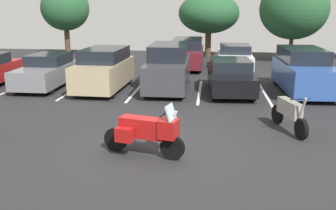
# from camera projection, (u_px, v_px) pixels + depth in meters

# --- Properties ---
(ground) EXTENTS (44.00, 44.00, 0.10)m
(ground) POSITION_uv_depth(u_px,v_px,m) (154.00, 151.00, 10.09)
(ground) COLOR #262628
(motorcycle_touring) EXTENTS (2.20, 1.04, 1.42)m
(motorcycle_touring) POSITION_uv_depth(u_px,v_px,m) (146.00, 131.00, 9.46)
(motorcycle_touring) COLOR black
(motorcycle_touring) RESTS_ON ground
(motorcycle_second) EXTENTS (0.83, 2.08, 1.25)m
(motorcycle_second) POSITION_uv_depth(u_px,v_px,m) (289.00, 113.00, 11.37)
(motorcycle_second) COLOR black
(motorcycle_second) RESTS_ON ground
(parking_stripes) EXTENTS (17.27, 4.76, 0.01)m
(parking_stripes) POSITION_uv_depth(u_px,v_px,m) (137.00, 90.00, 17.05)
(parking_stripes) COLOR silver
(parking_stripes) RESTS_ON ground
(car_grey) EXTENTS (1.78, 4.36, 1.52)m
(car_grey) POSITION_uv_depth(u_px,v_px,m) (48.00, 71.00, 17.61)
(car_grey) COLOR slate
(car_grey) RESTS_ON ground
(car_tan) EXTENTS (1.94, 4.27, 1.88)m
(car_tan) POSITION_uv_depth(u_px,v_px,m) (104.00, 69.00, 16.88)
(car_tan) COLOR tan
(car_tan) RESTS_ON ground
(car_charcoal) EXTENTS (1.85, 4.82, 2.03)m
(car_charcoal) POSITION_uv_depth(u_px,v_px,m) (169.00, 67.00, 17.05)
(car_charcoal) COLOR #38383D
(car_charcoal) RESTS_ON ground
(car_black) EXTENTS (2.04, 4.30, 1.46)m
(car_black) POSITION_uv_depth(u_px,v_px,m) (230.00, 76.00, 16.40)
(car_black) COLOR black
(car_black) RESTS_ON ground
(car_blue) EXTENTS (2.01, 4.75, 1.92)m
(car_blue) POSITION_uv_depth(u_px,v_px,m) (303.00, 71.00, 16.39)
(car_blue) COLOR #2D519E
(car_blue) RESTS_ON ground
(car_far_maroon) EXTENTS (1.88, 4.70, 1.77)m
(car_far_maroon) POSITION_uv_depth(u_px,v_px,m) (187.00, 53.00, 22.86)
(car_far_maroon) COLOR maroon
(car_far_maroon) RESTS_ON ground
(car_far_white) EXTENTS (1.98, 4.87, 1.43)m
(car_far_white) POSITION_uv_depth(u_px,v_px,m) (235.00, 57.00, 22.59)
(car_far_white) COLOR white
(car_far_white) RESTS_ON ground
(tree_far_left) EXTENTS (4.38, 4.38, 4.61)m
(tree_far_left) POSITION_uv_depth(u_px,v_px,m) (209.00, 13.00, 26.95)
(tree_far_left) COLOR #4C3823
(tree_far_left) RESTS_ON ground
(tree_center) EXTENTS (4.47, 4.47, 5.49)m
(tree_center) POSITION_uv_depth(u_px,v_px,m) (294.00, 9.00, 24.62)
(tree_center) COLOR #4C3823
(tree_center) RESTS_ON ground
(tree_right) EXTENTS (3.47, 3.47, 5.12)m
(tree_right) POSITION_uv_depth(u_px,v_px,m) (65.00, 9.00, 27.19)
(tree_right) COLOR #4C3823
(tree_right) RESTS_ON ground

